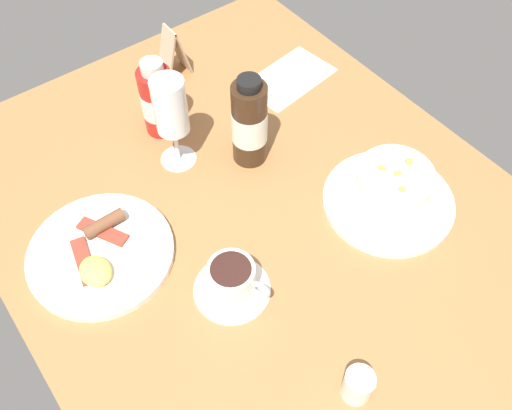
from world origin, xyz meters
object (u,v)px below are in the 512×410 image
Objects in this scene: coffee_cup at (232,281)px; creamer_jug at (358,385)px; wine_glass at (171,110)px; menu_card at (173,52)px; cutlery_setting at (287,78)px; porridge_bowl at (392,190)px; breakfast_plate at (100,254)px; sauce_bottle_brown at (249,123)px; sauce_bottle_red at (158,100)px.

coffee_cup is 2.06× the size of creamer_jug.
wine_glass is (28.55, -8.04, 9.35)cm from coffee_cup.
creamer_jug is 52.96cm from wine_glass.
menu_card is (21.18, -12.63, -6.91)cm from wine_glass.
cutlery_setting is 33.08cm from wine_glass.
creamer_jug is (-20.98, 27.31, -0.97)cm from porridge_bowl.
coffee_cup is (2.42, 31.72, -0.71)cm from porridge_bowl.
wine_glass reaches higher than cutlery_setting.
breakfast_plate is (18.09, 13.54, -2.13)cm from coffee_cup.
sauce_bottle_brown is at bearing 28.06° from porridge_bowl.
wine_glass is at bearing 56.42° from sauce_bottle_brown.
breakfast_plate is 46.82cm from menu_card.
menu_card is at bearing -30.81° from wine_glass.
coffee_cup reaches higher than creamer_jug.
coffee_cup is at bearing 137.91° from sauce_bottle_brown.
cutlery_setting is 1.08× the size of wine_glass.
wine_glass is at bearing 167.80° from sauce_bottle_red.
sauce_bottle_brown reaches higher than creamer_jug.
sauce_bottle_red is at bearing -50.63° from breakfast_plate.
porridge_bowl reaches higher than creamer_jug.
coffee_cup is at bearing 165.09° from sauce_bottle_red.
cutlery_setting is at bearing -73.12° from breakfast_plate.
cutlery_setting is at bearing -30.66° from creamer_jug.
porridge_bowl is 1.22× the size of wine_glass.
porridge_bowl is at bearing -168.04° from menu_card.
menu_card is (12.37, -10.72, -1.66)cm from sauce_bottle_red.
breakfast_plate is at bearing 129.37° from sauce_bottle_red.
menu_card is (28.54, -1.53, -3.02)cm from sauce_bottle_brown.
sauce_bottle_brown is (23.61, 12.58, 4.75)cm from porridge_bowl.
menu_card is at bearing -22.57° from coffee_cup.
sauce_bottle_red is 31.01cm from breakfast_plate.
coffee_cup is 23.82cm from creamer_jug.
sauce_bottle_red is at bearing -12.20° from wine_glass.
porridge_bowl is 3.87× the size of creamer_jug.
porridge_bowl is 1.88× the size of coffee_cup.
wine_glass is at bearing 99.89° from cutlery_setting.
sauce_bottle_brown is at bearing -123.58° from wine_glass.
creamer_jug is at bearing 167.47° from menu_card.
sauce_bottle_red is at bearing 139.07° from menu_card.
coffee_cup reaches higher than cutlery_setting.
sauce_bottle_brown is (-16.17, -9.19, 1.36)cm from sauce_bottle_red.
porridge_bowl is at bearing 169.63° from cutlery_setting.
porridge_bowl is 53.34cm from menu_card.
wine_glass reaches higher than sauce_bottle_red.
sauce_bottle_red is 1.43× the size of menu_card.
breakfast_plate is (-10.46, 21.58, -11.48)cm from wine_glass.
creamer_jug is at bearing 174.80° from sauce_bottle_red.
porridge_bowl is 0.96× the size of breakfast_plate.
wine_glass is 1.17× the size of sauce_bottle_red.
creamer_jug is 0.53× the size of menu_card.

